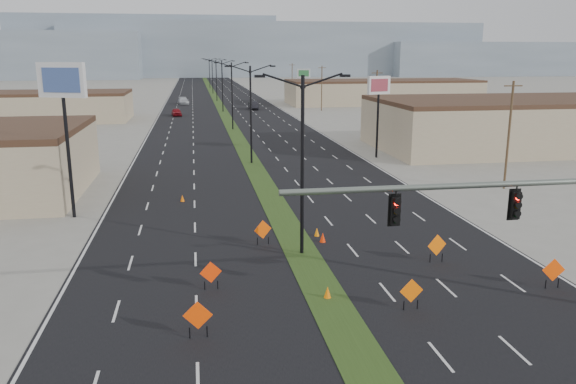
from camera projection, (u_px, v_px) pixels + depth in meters
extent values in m
plane|color=gray|center=(363.00, 364.00, 20.54)|extent=(600.00, 600.00, 0.00)
cube|color=black|center=(222.00, 110.00, 116.36)|extent=(25.00, 400.00, 0.02)
cube|color=#2B4217|center=(222.00, 110.00, 116.36)|extent=(2.00, 400.00, 0.04)
cube|color=tan|center=(39.00, 108.00, 96.34)|extent=(30.00, 14.00, 4.50)
cube|color=tan|center=(524.00, 125.00, 68.45)|extent=(36.00, 18.00, 5.50)
cube|color=tan|center=(382.00, 93.00, 131.44)|extent=(44.00, 16.00, 5.00)
cube|color=gray|center=(275.00, 50.00, 311.10)|extent=(220.00, 50.00, 28.00)
cube|color=gray|center=(516.00, 59.00, 325.10)|extent=(160.00, 50.00, 18.00)
cube|color=gray|center=(148.00, 46.00, 318.59)|extent=(140.00, 50.00, 32.00)
cylinder|color=slate|center=(482.00, 185.00, 21.84)|extent=(16.00, 0.24, 0.24)
cube|color=black|center=(395.00, 211.00, 21.49)|extent=(0.50, 0.28, 1.30)
sphere|color=#FF0C05|center=(397.00, 203.00, 21.25)|extent=(0.22, 0.22, 0.22)
cube|color=black|center=(515.00, 205.00, 22.29)|extent=(0.50, 0.28, 1.30)
sphere|color=#FF0C05|center=(518.00, 198.00, 22.05)|extent=(0.22, 0.22, 0.22)
cylinder|color=black|center=(302.00, 168.00, 30.85)|extent=(0.20, 0.20, 10.00)
cube|color=black|center=(260.00, 76.00, 29.31)|extent=(0.55, 0.24, 0.14)
cube|color=black|center=(345.00, 76.00, 30.05)|extent=(0.55, 0.24, 0.14)
cylinder|color=black|center=(251.00, 115.00, 57.68)|extent=(0.20, 0.20, 10.00)
cube|color=black|center=(227.00, 66.00, 56.14)|extent=(0.55, 0.24, 0.14)
cube|color=black|center=(273.00, 66.00, 56.88)|extent=(0.55, 0.24, 0.14)
cylinder|color=black|center=(232.00, 96.00, 84.52)|extent=(0.20, 0.20, 10.00)
cube|color=black|center=(216.00, 63.00, 82.97)|extent=(0.55, 0.24, 0.14)
cube|color=black|center=(247.00, 63.00, 83.71)|extent=(0.55, 0.24, 0.14)
cylinder|color=black|center=(222.00, 87.00, 111.35)|extent=(0.20, 0.20, 10.00)
cube|color=black|center=(210.00, 61.00, 109.81)|extent=(0.55, 0.24, 0.14)
cube|color=black|center=(233.00, 61.00, 110.54)|extent=(0.55, 0.24, 0.14)
cylinder|color=black|center=(216.00, 80.00, 138.18)|extent=(0.20, 0.20, 10.00)
cube|color=black|center=(206.00, 60.00, 136.64)|extent=(0.55, 0.24, 0.14)
cube|color=black|center=(225.00, 60.00, 137.37)|extent=(0.55, 0.24, 0.14)
cylinder|color=black|center=(212.00, 76.00, 165.01)|extent=(0.20, 0.20, 10.00)
cube|color=black|center=(204.00, 59.00, 163.47)|extent=(0.55, 0.24, 0.14)
cube|color=black|center=(220.00, 59.00, 164.20)|extent=(0.55, 0.24, 0.14)
cylinder|color=black|center=(210.00, 73.00, 191.84)|extent=(0.20, 0.20, 10.00)
cube|color=black|center=(202.00, 59.00, 190.30)|extent=(0.55, 0.24, 0.14)
cube|color=black|center=(216.00, 59.00, 191.04)|extent=(0.55, 0.24, 0.14)
cylinder|color=#4C3823|center=(509.00, 136.00, 46.63)|extent=(0.20, 0.20, 9.00)
cube|color=#4C3823|center=(513.00, 86.00, 45.66)|extent=(1.60, 0.10, 0.10)
cylinder|color=#4C3823|center=(376.00, 102.00, 80.17)|extent=(0.20, 0.20, 9.00)
cube|color=#4C3823|center=(377.00, 73.00, 79.20)|extent=(1.60, 0.10, 0.10)
cylinder|color=#4C3823|center=(322.00, 88.00, 113.71)|extent=(0.20, 0.20, 9.00)
cube|color=#4C3823|center=(322.00, 68.00, 112.74)|extent=(1.60, 0.10, 0.10)
cylinder|color=#4C3823|center=(292.00, 81.00, 147.25)|extent=(0.20, 0.20, 9.00)
cube|color=#4C3823|center=(292.00, 65.00, 146.28)|extent=(1.60, 0.10, 0.10)
imported|color=maroon|center=(176.00, 112.00, 104.66)|extent=(2.15, 4.29, 1.41)
imported|color=black|center=(253.00, 106.00, 117.21)|extent=(1.71, 4.91, 1.62)
imported|color=silver|center=(183.00, 101.00, 129.37)|extent=(2.85, 5.69, 1.59)
cube|color=#FF4205|center=(198.00, 315.00, 22.23)|extent=(1.18, 0.13, 1.18)
cylinder|color=black|center=(190.00, 333.00, 22.35)|extent=(0.05, 0.05, 0.49)
cylinder|color=black|center=(207.00, 332.00, 22.46)|extent=(0.05, 0.05, 0.49)
cube|color=#FF3605|center=(211.00, 272.00, 26.90)|extent=(1.06, 0.23, 1.07)
cylinder|color=black|center=(205.00, 286.00, 27.00)|extent=(0.05, 0.05, 0.45)
cylinder|color=black|center=(218.00, 285.00, 27.10)|extent=(0.05, 0.05, 0.45)
cube|color=#ED4B05|center=(263.00, 229.00, 33.31)|extent=(1.08, 0.45, 1.14)
cylinder|color=black|center=(257.00, 241.00, 33.43)|extent=(0.05, 0.05, 0.47)
cylinder|color=black|center=(268.00, 241.00, 33.53)|extent=(0.05, 0.05, 0.47)
cube|color=#F96105|center=(411.00, 291.00, 24.73)|extent=(1.10, 0.10, 1.10)
cylinder|color=black|center=(404.00, 306.00, 24.84)|extent=(0.05, 0.05, 0.46)
cylinder|color=black|center=(417.00, 304.00, 24.94)|extent=(0.05, 0.05, 0.46)
cube|color=#FF4605|center=(554.00, 270.00, 27.02)|extent=(1.14, 0.14, 1.15)
cylinder|color=black|center=(546.00, 284.00, 27.13)|extent=(0.05, 0.05, 0.48)
cylinder|color=black|center=(558.00, 283.00, 27.24)|extent=(0.05, 0.05, 0.48)
cube|color=#FF6705|center=(437.00, 245.00, 30.43)|extent=(1.17, 0.31, 1.20)
cylinder|color=black|center=(430.00, 258.00, 30.55)|extent=(0.05, 0.05, 0.50)
cylinder|color=black|center=(442.00, 258.00, 30.66)|extent=(0.05, 0.05, 0.50)
cone|color=orange|center=(327.00, 293.00, 26.03)|extent=(0.43, 0.43, 0.60)
cone|color=#F72F05|center=(323.00, 237.00, 33.89)|extent=(0.49, 0.49, 0.61)
cone|color=orange|center=(317.00, 232.00, 35.03)|extent=(0.41, 0.41, 0.54)
cone|color=#ED6405|center=(182.00, 198.00, 43.33)|extent=(0.35, 0.35, 0.55)
cylinder|color=black|center=(69.00, 155.00, 38.24)|extent=(0.24, 0.24, 8.74)
cube|color=white|center=(62.00, 80.00, 37.04)|extent=(3.32, 1.65, 2.30)
cube|color=#435DA0|center=(61.00, 80.00, 36.85)|extent=(2.57, 1.11, 1.61)
cylinder|color=black|center=(377.00, 124.00, 61.38)|extent=(0.24, 0.24, 7.32)
cube|color=white|center=(379.00, 85.00, 60.38)|extent=(2.81, 1.39, 1.93)
cube|color=#9A3342|center=(380.00, 85.00, 60.18)|extent=(2.17, 0.90, 1.35)
cylinder|color=black|center=(303.00, 93.00, 117.18)|extent=(0.24, 0.24, 6.88)
cube|color=white|center=(304.00, 73.00, 116.23)|extent=(2.65, 1.33, 1.81)
cube|color=#378B49|center=(304.00, 73.00, 116.04)|extent=(2.04, 0.85, 1.27)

